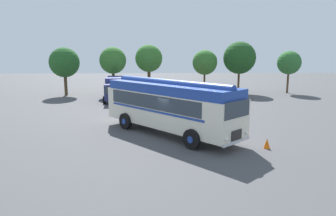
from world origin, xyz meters
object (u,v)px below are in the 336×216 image
at_px(car_near_left, 142,93).
at_px(car_mid_left, 166,92).
at_px(car_mid_right, 190,92).
at_px(box_van, 116,88).
at_px(traffic_cone, 267,143).
at_px(vintage_bus, 169,105).

height_order(car_near_left, car_mid_left, same).
distance_m(car_near_left, car_mid_left, 2.71).
bearing_deg(car_mid_left, car_near_left, -168.70).
xyz_separation_m(car_mid_left, car_mid_right, (2.74, -0.34, 0.00)).
bearing_deg(box_van, traffic_cone, -59.09).
bearing_deg(car_mid_left, car_mid_right, -7.05).
height_order(car_mid_right, box_van, box_van).
relative_size(vintage_bus, box_van, 1.56).
bearing_deg(car_near_left, box_van, 180.00).
distance_m(vintage_bus, car_near_left, 14.26).
height_order(box_van, traffic_cone, box_van).
xyz_separation_m(vintage_bus, box_van, (-5.17, 14.03, -0.53)).
bearing_deg(traffic_cone, vintage_bus, 148.06).
xyz_separation_m(car_mid_right, box_van, (-8.19, -0.19, 0.52)).
bearing_deg(vintage_bus, box_van, 110.22).
xyz_separation_m(vintage_bus, car_mid_right, (3.03, 14.22, -1.05)).
relative_size(box_van, traffic_cone, 10.68).
height_order(vintage_bus, car_near_left, vintage_bus).
distance_m(vintage_bus, box_van, 14.96).
bearing_deg(car_near_left, car_mid_left, 11.30).
bearing_deg(box_van, car_near_left, -0.00).
bearing_deg(car_mid_right, vintage_bus, -102.02).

